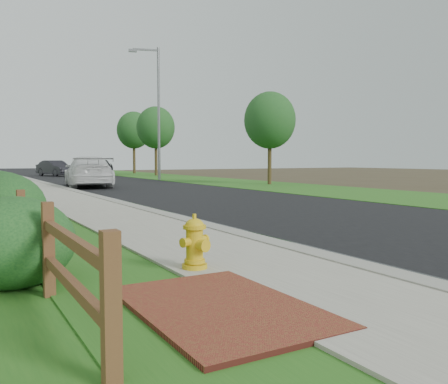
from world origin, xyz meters
TOP-DOWN VIEW (x-y plane):
  - ground at (0.00, 0.00)m, footprint 120.00×120.00m
  - road at (4.60, 35.00)m, footprint 8.00×90.00m
  - curb at (0.40, 35.00)m, footprint 0.40×90.00m
  - wet_gutter at (0.75, 35.00)m, footprint 0.50×90.00m
  - sidewalk at (-0.90, 35.00)m, footprint 2.20×90.00m
  - verge_far at (11.50, 35.00)m, footprint 6.00×90.00m
  - brick_patch at (-2.20, -1.00)m, footprint 1.60×2.40m
  - ranch_fence at (-3.60, 6.40)m, footprint 0.12×16.92m
  - fire_hydrant at (-1.70, 0.59)m, footprint 0.49×0.39m
  - white_suv at (2.02, 21.51)m, footprint 3.16×6.05m
  - dark_car_mid at (7.20, 39.03)m, footprint 2.06×4.84m
  - dark_car_far at (3.55, 39.89)m, footprint 2.90×4.57m
  - streetlight at (8.53, 27.65)m, footprint 2.18×0.82m
  - shrub_a at (-3.90, 1.12)m, footprint 1.58×1.58m
  - tree_near_right at (12.21, 18.54)m, footprint 3.12×3.12m
  - tree_mid_right at (11.94, 36.41)m, footprint 3.55×3.55m
  - tree_far_right at (12.36, 43.76)m, footprint 3.59×3.59m

SIDE VIEW (x-z plane):
  - ground at x=0.00m, z-range 0.00..0.00m
  - road at x=4.60m, z-range 0.00..0.02m
  - verge_far at x=11.50m, z-range 0.00..0.04m
  - wet_gutter at x=0.75m, z-range 0.02..0.02m
  - sidewalk at x=-0.90m, z-range 0.00..0.10m
  - brick_patch at x=-2.20m, z-range 0.00..0.11m
  - curb at x=0.40m, z-range 0.00..0.12m
  - fire_hydrant at x=-1.70m, z-range 0.07..0.81m
  - shrub_a at x=-3.90m, z-range 0.00..1.12m
  - ranch_fence at x=-3.60m, z-range 0.07..1.17m
  - dark_car_far at x=3.55m, z-range 0.02..1.44m
  - dark_car_mid at x=7.20m, z-range 0.02..1.65m
  - white_suv at x=2.02m, z-range 0.02..1.69m
  - tree_near_right at x=12.21m, z-range 1.08..6.70m
  - tree_mid_right at x=11.94m, z-range 1.25..7.68m
  - tree_far_right at x=12.36m, z-range 1.32..7.93m
  - streetlight at x=8.53m, z-range 0.64..10.28m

